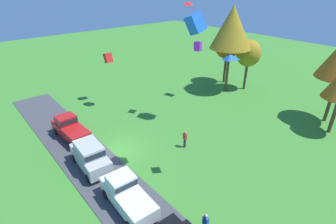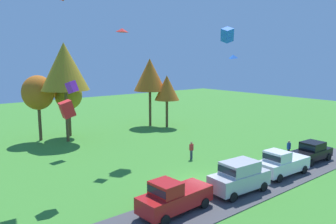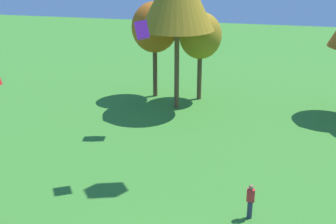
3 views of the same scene
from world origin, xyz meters
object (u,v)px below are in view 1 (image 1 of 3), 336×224
person_on_lawn (205,224)px  kite_box_trailing_tail (108,58)px  car_pickup_mid_row (70,128)px  car_pickup_far_end (126,193)px  tree_right_of_center (249,54)px  kite_box_high_left (198,46)px  kite_diamond_high_right (188,3)px  tree_left_of_center (227,45)px  tree_lone_near (232,27)px  person_watching_sky (185,139)px  car_suv_near_entrance (90,155)px  kite_diamond_near_flag (230,57)px  kite_box_topmost (195,23)px

person_on_lawn → kite_box_trailing_tail: 21.27m
car_pickup_mid_row → car_pickup_far_end: same height
tree_right_of_center → kite_box_high_left: (-2.55, -7.37, 1.62)m
kite_diamond_high_right → tree_left_of_center: bearing=108.7°
tree_left_of_center → car_pickup_far_end: bearing=-65.1°
car_pickup_mid_row → tree_lone_near: tree_lone_near is taller
tree_lone_near → tree_left_of_center: bearing=133.3°
person_on_lawn → tree_left_of_center: bearing=126.7°
car_pickup_far_end → tree_left_of_center: bearing=114.9°
kite_box_trailing_tail → tree_left_of_center: bearing=78.7°
person_on_lawn → person_watching_sky: size_ratio=1.00×
kite_box_trailing_tail → car_pickup_far_end: bearing=-26.2°
car_pickup_mid_row → tree_lone_near: (2.03, 21.69, 7.56)m
person_watching_sky → tree_lone_near: tree_lone_near is taller
person_on_lawn → tree_left_of_center: size_ratio=0.22×
car_pickup_mid_row → person_on_lawn: car_pickup_mid_row is taller
kite_box_trailing_tail → kite_diamond_high_right: bearing=33.9°
person_watching_sky → person_on_lawn: bearing=-35.9°
tree_right_of_center → tree_lone_near: bearing=-117.2°
car_suv_near_entrance → tree_right_of_center: size_ratio=0.67×
car_pickup_mid_row → tree_right_of_center: bearing=82.1°
tree_right_of_center → kite_box_high_left: size_ratio=6.36×
person_watching_sky → tree_left_of_center: tree_left_of_center is taller
tree_lone_near → person_on_lawn: bearing=-54.2°
tree_left_of_center → tree_right_of_center: tree_left_of_center is taller
tree_right_of_center → car_pickup_mid_row: bearing=-97.9°
person_on_lawn → kite_diamond_near_flag: kite_diamond_near_flag is taller
kite_diamond_high_right → car_pickup_mid_row: bearing=-107.8°
car_pickup_far_end → kite_diamond_near_flag: (2.10, 7.16, 8.67)m
tree_left_of_center → kite_box_topmost: 22.56m
car_pickup_mid_row → kite_box_trailing_tail: (-3.76, 6.86, 5.01)m
kite_diamond_near_flag → kite_box_high_left: (-12.44, 10.18, -3.03)m
car_pickup_far_end → kite_diamond_high_right: kite_diamond_high_right is taller
tree_lone_near → kite_box_trailing_tail: size_ratio=10.44×
tree_lone_near → tree_right_of_center: (1.31, 2.55, -3.54)m
kite_diamond_high_right → tree_lone_near: bearing=100.5°
person_watching_sky → tree_left_of_center: bearing=118.0°
car_suv_near_entrance → kite_diamond_near_flag: (7.53, 7.23, 8.48)m
kite_box_topmost → kite_box_high_left: bearing=132.4°
tree_right_of_center → kite_box_trailing_tail: tree_right_of_center is taller
person_watching_sky → kite_box_trailing_tail: size_ratio=1.57×
car_pickup_far_end → tree_lone_near: size_ratio=0.45×
kite_box_trailing_tail → kite_box_high_left: kite_box_high_left is taller
person_on_lawn → tree_right_of_center: tree_right_of_center is taller
kite_box_topmost → tree_right_of_center: bearing=112.5°
car_pickup_mid_row → kite_box_trailing_tail: size_ratio=4.67×
car_pickup_mid_row → person_on_lawn: 16.38m
car_pickup_mid_row → kite_diamond_high_right: (3.83, 11.97, 11.03)m
car_suv_near_entrance → kite_diamond_high_right: (-1.88, 12.51, 10.84)m
kite_box_high_left → person_watching_sky: bearing=-50.3°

